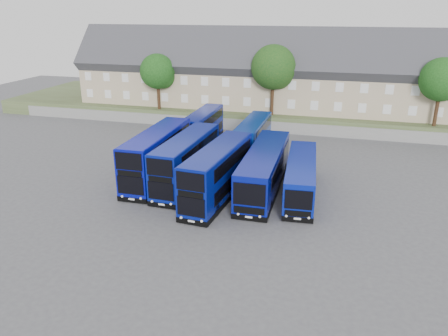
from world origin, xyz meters
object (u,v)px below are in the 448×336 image
at_px(dd_front_left, 157,156).
at_px(dd_front_mid, 187,162).
at_px(tree_west, 159,73).
at_px(tree_mid, 275,69).
at_px(tree_east, 443,81).
at_px(coach_east_a, 264,170).

distance_m(dd_front_left, dd_front_mid, 3.17).
height_order(dd_front_left, tree_west, tree_west).
height_order(tree_mid, tree_east, tree_mid).
bearing_deg(tree_west, tree_east, 0.00).
bearing_deg(dd_front_left, tree_east, 35.94).
relative_size(dd_front_mid, tree_east, 1.39).
bearing_deg(coach_east_a, dd_front_mid, -174.62).
height_order(dd_front_left, tree_east, tree_east).
height_order(dd_front_mid, tree_east, tree_east).
height_order(dd_front_mid, coach_east_a, dd_front_mid).
distance_m(tree_west, tree_mid, 16.04).
bearing_deg(tree_west, tree_mid, 1.79).
xyz_separation_m(dd_front_mid, tree_west, (-11.49, 20.95, 4.85)).
height_order(coach_east_a, tree_west, tree_west).
bearing_deg(tree_mid, tree_west, -178.21).
bearing_deg(coach_east_a, tree_mid, 96.55).
relative_size(coach_east_a, tree_east, 1.66).
bearing_deg(dd_front_left, tree_mid, 69.43).
bearing_deg(tree_west, dd_front_left, -67.71).
bearing_deg(coach_east_a, tree_west, 132.04).
distance_m(dd_front_mid, tree_west, 24.37).
distance_m(tree_west, tree_east, 36.00).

